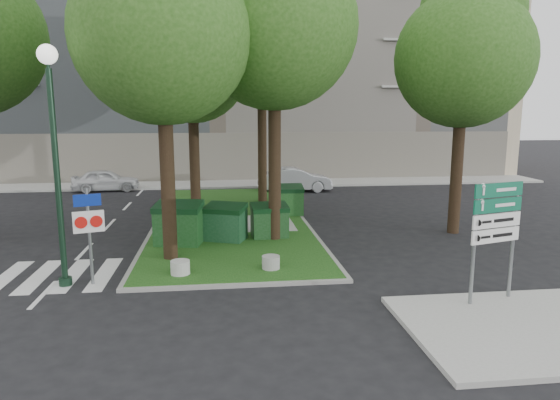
{
  "coord_description": "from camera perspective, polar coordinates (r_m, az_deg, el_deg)",
  "views": [
    {
      "loc": [
        0.1,
        -12.84,
        4.69
      ],
      "look_at": [
        1.87,
        1.87,
        2.0
      ],
      "focal_mm": 32.0,
      "sensor_mm": 36.0,
      "label": 1
    }
  ],
  "objects": [
    {
      "name": "bollard_mid",
      "position": [
        18.39,
        -9.38,
        -3.63
      ],
      "size": [
        0.53,
        0.53,
        0.38
      ],
      "primitive_type": "cylinder",
      "color": "gray",
      "rests_on": "median_island"
    },
    {
      "name": "bollard_left",
      "position": [
        14.45,
        -11.33,
        -7.55
      ],
      "size": [
        0.54,
        0.54,
        0.39
      ],
      "primitive_type": "cylinder",
      "color": "#AFB0AA",
      "rests_on": "median_island"
    },
    {
      "name": "car_silver",
      "position": [
        28.94,
        1.7,
        2.35
      ],
      "size": [
        4.25,
        1.59,
        1.39
      ],
      "primitive_type": "imported",
      "rotation": [
        0.0,
        0.0,
        1.6
      ],
      "color": "#A7AAAF",
      "rests_on": "ground"
    },
    {
      "name": "dumpster_d",
      "position": [
        22.03,
        0.8,
        -0.01
      ],
      "size": [
        1.44,
        1.02,
        1.32
      ],
      "rotation": [
        0.0,
        0.0,
        -0.02
      ],
      "color": "#164917",
      "rests_on": "median_island"
    },
    {
      "name": "dumpster_c",
      "position": [
        18.15,
        -1.21,
        -2.37
      ],
      "size": [
        1.4,
        1.04,
        1.23
      ],
      "rotation": [
        0.0,
        0.0,
        0.09
      ],
      "color": "#0F3412",
      "rests_on": "median_island"
    },
    {
      "name": "tree_median_far",
      "position": [
        25.26,
        -1.93,
        18.55
      ],
      "size": [
        5.8,
        5.8,
        11.93
      ],
      "color": "black",
      "rests_on": "ground"
    },
    {
      "name": "tree_median_near_right",
      "position": [
        17.82,
        -0.37,
        20.95
      ],
      "size": [
        5.6,
        5.6,
        11.46
      ],
      "color": "black",
      "rests_on": "ground"
    },
    {
      "name": "tree_median_mid",
      "position": [
        22.04,
        -9.86,
        16.11
      ],
      "size": [
        4.8,
        4.8,
        9.99
      ],
      "color": "black",
      "rests_on": "ground"
    },
    {
      "name": "median_kerb",
      "position": [
        21.36,
        -5.64,
        -2.31
      ],
      "size": [
        6.3,
        16.3,
        0.1
      ],
      "primitive_type": "cube",
      "color": "gray",
      "rests_on": "ground"
    },
    {
      "name": "traffic_sign_pole",
      "position": [
        14.25,
        -21.02,
        -2.5
      ],
      "size": [
        0.78,
        0.27,
        2.66
      ],
      "rotation": [
        0.0,
        0.0,
        0.29
      ],
      "color": "slate",
      "rests_on": "ground"
    },
    {
      "name": "street_lamp",
      "position": [
        14.13,
        -24.42,
        6.42
      ],
      "size": [
        0.5,
        0.5,
        6.3
      ],
      "color": "black",
      "rests_on": "ground"
    },
    {
      "name": "dumpster_a",
      "position": [
        17.52,
        -11.49,
        -2.65
      ],
      "size": [
        1.78,
        1.4,
        1.48
      ],
      "rotation": [
        0.0,
        0.0,
        -0.2
      ],
      "color": "#103B13",
      "rests_on": "median_island"
    },
    {
      "name": "tree_street_right",
      "position": [
        20.16,
        20.51,
        16.19
      ],
      "size": [
        5.0,
        5.0,
        10.06
      ],
      "color": "black",
      "rests_on": "ground"
    },
    {
      "name": "dumpster_b",
      "position": [
        17.81,
        -6.26,
        -2.56
      ],
      "size": [
        1.67,
        1.43,
        1.31
      ],
      "rotation": [
        0.0,
        0.0,
        -0.37
      ],
      "color": "#113B1E",
      "rests_on": "median_island"
    },
    {
      "name": "bollard_right",
      "position": [
        14.65,
        -1.05,
        -7.13
      ],
      "size": [
        0.53,
        0.53,
        0.38
      ],
      "primitive_type": "cylinder",
      "color": "#969591",
      "rests_on": "median_island"
    },
    {
      "name": "median_island",
      "position": [
        21.35,
        -5.64,
        -2.28
      ],
      "size": [
        6.0,
        16.0,
        0.12
      ],
      "primitive_type": "cube",
      "color": "#184614",
      "rests_on": "ground"
    },
    {
      "name": "tree_median_near_left",
      "position": [
        15.69,
        -13.07,
        19.67
      ],
      "size": [
        5.2,
        5.2,
        10.53
      ],
      "color": "black",
      "rests_on": "ground"
    },
    {
      "name": "ground",
      "position": [
        13.67,
        -6.97,
        -9.86
      ],
      "size": [
        120.0,
        120.0,
        0.0
      ],
      "primitive_type": "plane",
      "color": "black",
      "rests_on": "ground"
    },
    {
      "name": "directional_sign",
      "position": [
        12.9,
        23.39,
        -2.43
      ],
      "size": [
        1.4,
        0.44,
        2.89
      ],
      "rotation": [
        0.0,
        0.0,
        0.28
      ],
      "color": "slate",
      "rests_on": "sidewalk_corner"
    },
    {
      "name": "sidewalk_corner",
      "position": [
        12.24,
        26.07,
        -13.05
      ],
      "size": [
        5.0,
        4.0,
        0.12
      ],
      "primitive_type": "cube",
      "color": "#999993",
      "rests_on": "ground"
    },
    {
      "name": "building_sidewalk",
      "position": [
        31.68,
        -6.98,
        1.82
      ],
      "size": [
        42.0,
        3.0,
        0.12
      ],
      "primitive_type": "cube",
      "color": "#999993",
      "rests_on": "ground"
    },
    {
      "name": "zebra_crossing",
      "position": [
        15.57,
        -21.04,
        -7.93
      ],
      "size": [
        5.0,
        3.0,
        0.01
      ],
      "primitive_type": "cube",
      "color": "silver",
      "rests_on": "ground"
    },
    {
      "name": "apartment_building",
      "position": [
        38.98,
        -7.25,
        15.09
      ],
      "size": [
        41.0,
        12.0,
        16.0
      ],
      "primitive_type": "cube",
      "color": "#B7AC89",
      "rests_on": "ground"
    },
    {
      "name": "litter_bin",
      "position": [
        25.81,
        0.12,
        0.8
      ],
      "size": [
        0.36,
        0.36,
        0.63
      ],
      "primitive_type": "cylinder",
      "color": "yellow",
      "rests_on": "median_island"
    },
    {
      "name": "car_white",
      "position": [
        30.82,
        -19.29,
        2.17
      ],
      "size": [
        3.91,
        1.9,
        1.28
      ],
      "primitive_type": "imported",
      "rotation": [
        0.0,
        0.0,
        1.68
      ],
      "color": "silver",
      "rests_on": "ground"
    }
  ]
}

